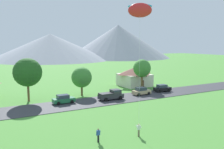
# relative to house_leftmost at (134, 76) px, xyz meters

# --- Properties ---
(road_strip) EXTENTS (160.00, 7.98, 0.08)m
(road_strip) POSITION_rel_house_leftmost_xyz_m (-23.35, -11.68, -2.58)
(road_strip) COLOR #38383D
(road_strip) RESTS_ON ground
(mountain_far_east_ridge) EXTENTS (83.08, 83.08, 18.20)m
(mountain_far_east_ridge) POSITION_rel_house_leftmost_xyz_m (8.02, 116.20, 6.48)
(mountain_far_east_ridge) COLOR #8E939E
(mountain_far_east_ridge) RESTS_ON ground
(mountain_central_ridge) EXTENTS (82.67, 82.67, 26.41)m
(mountain_central_ridge) POSITION_rel_house_leftmost_xyz_m (63.33, 117.11, 10.59)
(mountain_central_ridge) COLOR #8E939E
(mountain_central_ridge) RESTS_ON ground
(house_leftmost) EXTENTS (7.99, 8.18, 5.05)m
(house_leftmost) POSITION_rel_house_leftmost_xyz_m (0.00, 0.00, 0.00)
(house_leftmost) COLOR beige
(house_leftmost) RESTS_ON ground
(tree_left_of_center) EXTENTS (5.70, 5.70, 8.73)m
(tree_left_of_center) POSITION_rel_house_leftmost_xyz_m (-28.88, -4.74, 3.25)
(tree_left_of_center) COLOR brown
(tree_left_of_center) RESTS_ON ground
(tree_center) EXTENTS (4.47, 4.47, 7.63)m
(tree_center) POSITION_rel_house_leftmost_xyz_m (-1.20, -5.14, 2.75)
(tree_center) COLOR brown
(tree_center) RESTS_ON ground
(tree_right_of_center) EXTENTS (4.57, 4.57, 6.39)m
(tree_right_of_center) POSITION_rel_house_leftmost_xyz_m (-17.34, -4.67, 1.47)
(tree_right_of_center) COLOR brown
(tree_right_of_center) RESTS_ON ground
(parked_car_black_west_end) EXTENTS (4.28, 2.24, 1.68)m
(parked_car_black_west_end) POSITION_rel_house_leftmost_xyz_m (1.16, -10.27, -1.75)
(parked_car_black_west_end) COLOR black
(parked_car_black_west_end) RESTS_ON road_strip
(parked_car_tan_mid_west) EXTENTS (4.23, 2.13, 1.68)m
(parked_car_tan_mid_west) POSITION_rel_house_leftmost_xyz_m (-5.41, -10.83, -1.75)
(parked_car_tan_mid_west) COLOR tan
(parked_car_tan_mid_west) RESTS_ON road_strip
(parked_car_green_mid_east) EXTENTS (4.24, 2.15, 1.68)m
(parked_car_green_mid_east) POSITION_rel_house_leftmost_xyz_m (-23.33, -10.05, -1.75)
(parked_car_green_mid_east) COLOR #237042
(parked_car_green_mid_east) RESTS_ON road_strip
(pickup_truck_charcoal_west_side) EXTENTS (5.21, 2.33, 1.99)m
(pickup_truck_charcoal_west_side) POSITION_rel_house_leftmost_xyz_m (-13.60, -11.68, -1.56)
(pickup_truck_charcoal_west_side) COLOR #333338
(pickup_truck_charcoal_west_side) RESTS_ON road_strip
(kite_flyer_with_kite) EXTENTS (4.28, 4.97, 17.06)m
(kite_flyer_with_kite) POSITION_rel_house_leftmost_xyz_m (-18.07, -27.69, 13.20)
(kite_flyer_with_kite) COLOR #70604C
(kite_flyer_with_kite) RESTS_ON ground
(watcher_person) EXTENTS (0.56, 0.24, 1.68)m
(watcher_person) POSITION_rel_house_leftmost_xyz_m (-25.52, -30.09, -1.74)
(watcher_person) COLOR black
(watcher_person) RESTS_ON ground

